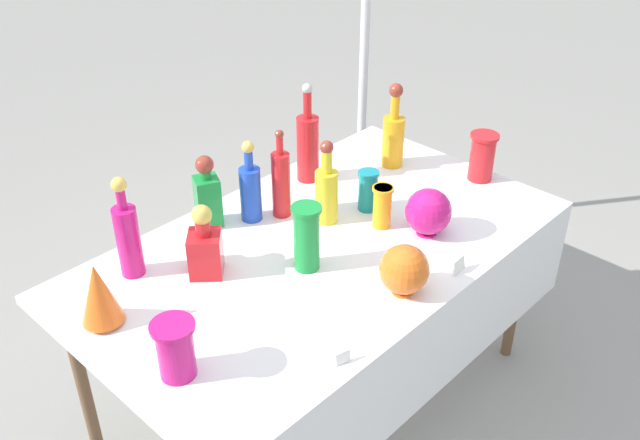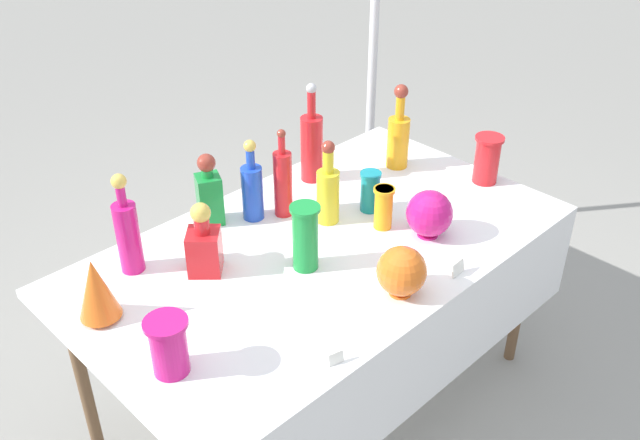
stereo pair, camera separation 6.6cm
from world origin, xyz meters
TOP-DOWN VIEW (x-y plane):
  - ground_plane at (0.00, 0.00)m, footprint 40.00×40.00m
  - display_table at (0.00, -0.04)m, footprint 1.71×0.99m
  - tall_bottle_0 at (-0.05, 0.30)m, footprint 0.08×0.08m
  - tall_bottle_1 at (0.63, 0.19)m, footprint 0.09×0.09m
  - tall_bottle_2 at (0.05, 0.24)m, footprint 0.07×0.07m
  - tall_bottle_3 at (-0.53, 0.33)m, footprint 0.08×0.08m
  - tall_bottle_4 at (0.13, 0.09)m, footprint 0.08×0.08m
  - tall_bottle_5 at (0.30, 0.35)m, footprint 0.09×0.09m
  - square_decanter_0 at (-0.37, 0.15)m, footprint 0.15×0.15m
  - square_decanter_1 at (-0.18, 0.38)m, footprint 0.11×0.11m
  - slender_vase_0 at (0.29, 0.04)m, footprint 0.08×0.08m
  - slender_vase_1 at (-0.12, -0.06)m, footprint 0.10×0.10m
  - slender_vase_2 at (-0.71, -0.15)m, footprint 0.12×0.12m
  - slender_vase_3 at (0.24, -0.08)m, footprint 0.08×0.08m
  - slender_vase_4 at (0.77, -0.14)m, footprint 0.11×0.11m
  - fluted_vase_0 at (-0.73, 0.18)m, footprint 0.12×0.12m
  - round_bowl_0 at (0.31, -0.22)m, footprint 0.16×0.16m
  - round_bowl_1 at (-0.01, -0.37)m, footprint 0.16×0.16m
  - price_tag_left at (0.20, -0.43)m, footprint 0.06×0.02m
  - price_tag_center at (-0.37, -0.44)m, footprint 0.05×0.02m
  - canopy_pole at (1.06, 0.72)m, footprint 0.18×0.18m

SIDE VIEW (x-z plane):
  - ground_plane at x=0.00m, z-range 0.00..0.00m
  - display_table at x=0.00m, z-range 0.31..1.07m
  - price_tag_center at x=-0.37m, z-range 0.76..0.80m
  - price_tag_left at x=0.20m, z-range 0.76..0.81m
  - slender_vase_0 at x=0.29m, z-range 0.77..0.92m
  - round_bowl_1 at x=-0.01m, z-range 0.76..0.93m
  - slender_vase_3 at x=0.24m, z-range 0.77..0.92m
  - round_bowl_0 at x=0.31m, z-range 0.76..0.93m
  - slender_vase_2 at x=-0.71m, z-range 0.77..0.94m
  - square_decanter_0 at x=-0.37m, z-range 0.73..0.99m
  - slender_vase_4 at x=0.77m, z-range 0.77..0.96m
  - fluted_vase_0 at x=-0.73m, z-range 0.76..0.97m
  - tall_bottle_0 at x=-0.05m, z-range 0.72..1.03m
  - square_decanter_1 at x=-0.18m, z-range 0.75..1.02m
  - slender_vase_1 at x=-0.12m, z-range 0.77..1.00m
  - tall_bottle_4 at x=0.13m, z-range 0.72..1.04m
  - tall_bottle_2 at x=0.05m, z-range 0.72..1.06m
  - tall_bottle_1 at x=0.63m, z-range 0.72..1.07m
  - tall_bottle_3 at x=-0.53m, z-range 0.73..1.08m
  - tall_bottle_5 at x=0.30m, z-range 0.71..1.11m
  - canopy_pole at x=1.06m, z-range -0.26..2.37m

